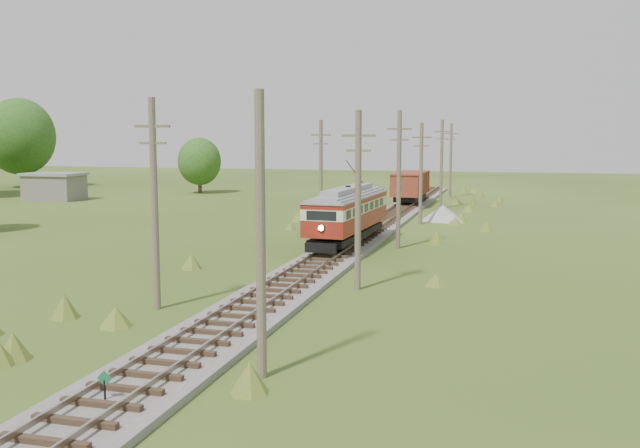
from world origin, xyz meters
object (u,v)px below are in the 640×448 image
(gravel_pile, at_px, (444,214))
(gondola, at_px, (411,185))
(streetcar, at_px, (348,211))
(switch_marker, at_px, (105,386))

(gravel_pile, bearing_deg, gondola, 110.60)
(streetcar, xyz_separation_m, gondola, (0.00, 29.17, -0.33))
(gondola, xyz_separation_m, gravel_pile, (4.73, -12.58, -1.51))
(gondola, height_order, gravel_pile, gondola)
(switch_marker, height_order, streetcar, streetcar)
(gondola, bearing_deg, gravel_pile, -68.50)
(switch_marker, relative_size, gravel_pile, 0.27)
(switch_marker, bearing_deg, gondola, 89.80)
(switch_marker, height_order, gravel_pile, gravel_pile)
(switch_marker, distance_m, gravel_pile, 45.53)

